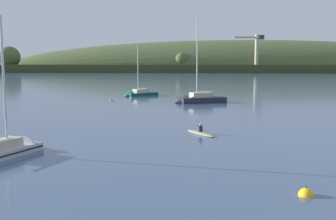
{
  "coord_description": "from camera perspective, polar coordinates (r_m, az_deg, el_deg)",
  "views": [
    {
      "loc": [
        -0.83,
        -5.08,
        5.84
      ],
      "look_at": [
        -6.52,
        28.4,
        1.67
      ],
      "focal_mm": 40.78,
      "sensor_mm": 36.0,
      "label": 1
    }
  ],
  "objects": [
    {
      "name": "far_shoreline_hill",
      "position": [
        272.2,
        11.45,
        5.7
      ],
      "size": [
        445.66,
        116.13,
        43.98
      ],
      "rotation": [
        0.0,
        0.0,
        0.1
      ],
      "color": "#35401E",
      "rests_on": "ground"
    },
    {
      "name": "canoe_with_paddler",
      "position": [
        31.74,
        4.88,
        -3.45
      ],
      "size": [
        2.95,
        3.27,
        1.02
      ],
      "rotation": [
        0.0,
        0.0,
        2.28
      ],
      "color": "gray",
      "rests_on": "ground"
    },
    {
      "name": "dockside_crane",
      "position": [
        239.58,
        12.99,
        8.24
      ],
      "size": [
        18.35,
        6.82,
        23.16
      ],
      "rotation": [
        0.0,
        0.0,
        3.38
      ],
      "color": "#4C4C51",
      "rests_on": "ground"
    },
    {
      "name": "mooring_buoy_midchannel",
      "position": [
        60.16,
        -8.46,
        1.35
      ],
      "size": [
        0.45,
        0.45,
        0.53
      ],
      "color": "#E06675",
      "rests_on": "ground"
    },
    {
      "name": "sailboat_midwater_white",
      "position": [
        26.66,
        -22.77,
        -5.85
      ],
      "size": [
        3.48,
        6.67,
        9.73
      ],
      "rotation": [
        0.0,
        0.0,
        1.33
      ],
      "color": "#ADB2BC",
      "rests_on": "ground"
    },
    {
      "name": "sailboat_far_left",
      "position": [
        56.95,
        4.34,
        1.34
      ],
      "size": [
        8.1,
        6.07,
        13.46
      ],
      "rotation": [
        0.0,
        0.0,
        3.66
      ],
      "color": "#232328",
      "rests_on": "ground"
    },
    {
      "name": "sailboat_near_mooring",
      "position": [
        68.47,
        -4.51,
        2.24
      ],
      "size": [
        5.98,
        6.49,
        9.98
      ],
      "rotation": [
        0.0,
        0.0,
        4.01
      ],
      "color": "#0F564C",
      "rests_on": "ground"
    },
    {
      "name": "mooring_buoy_foreground",
      "position": [
        18.4,
        19.93,
        -11.94
      ],
      "size": [
        0.69,
        0.69,
        0.77
      ],
      "color": "yellow",
      "rests_on": "ground"
    }
  ]
}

